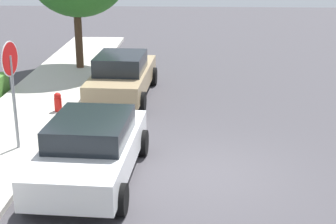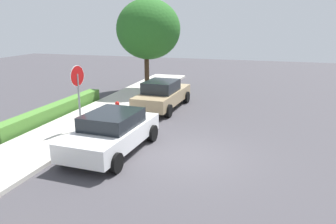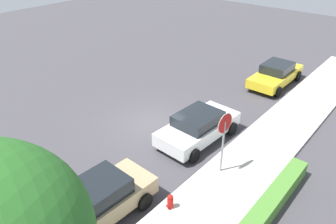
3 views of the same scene
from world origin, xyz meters
name	(u,v)px [view 1 (image 1 of 3)]	position (x,y,z in m)	size (l,w,h in m)	color
ground_plane	(208,173)	(0.00, 0.00, 0.00)	(60.00, 60.00, 0.00)	#423F44
stop_sign	(12,77)	(0.99, 4.68, 1.96)	(0.84, 0.11, 2.81)	gray
parked_car_white	(91,148)	(-0.40, 2.56, 0.73)	(4.35, 2.24, 1.42)	white
parked_car_tan	(122,75)	(5.82, 2.71, 0.75)	(4.65, 2.09, 1.51)	tan
fire_hydrant	(58,104)	(3.85, 4.40, 0.36)	(0.30, 0.22, 0.72)	red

